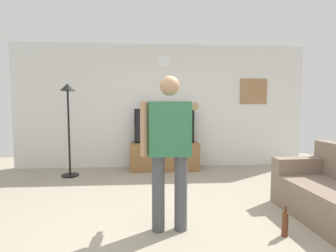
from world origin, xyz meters
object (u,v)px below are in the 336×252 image
object	(u,v)px
person_standing_nearer_lamp	(170,144)
beverage_bottle	(285,224)
floor_lamp	(68,110)
framed_picture	(253,91)
television	(165,126)
wall_clock	(164,61)
tv_stand	(165,156)

from	to	relation	value
person_standing_nearer_lamp	beverage_bottle	xyz separation A→B (m)	(1.19, -0.23, -0.82)
floor_lamp	framed_picture	bearing A→B (deg)	9.52
television	beverage_bottle	bearing A→B (deg)	-69.51
beverage_bottle	wall_clock	bearing A→B (deg)	109.03
wall_clock	framed_picture	distance (m)	2.13
floor_lamp	person_standing_nearer_lamp	bearing A→B (deg)	-52.37
framed_picture	floor_lamp	world-z (taller)	framed_picture
person_standing_nearer_lamp	tv_stand	bearing A→B (deg)	87.78
framed_picture	wall_clock	bearing A→B (deg)	-179.86
television	person_standing_nearer_lamp	bearing A→B (deg)	-92.18
tv_stand	framed_picture	distance (m)	2.48
wall_clock	framed_picture	world-z (taller)	wall_clock
television	person_standing_nearer_lamp	size ratio (longest dim) A/B	0.75
tv_stand	framed_picture	xyz separation A→B (m)	(2.03, 0.30, 1.40)
framed_picture	person_standing_nearer_lamp	world-z (taller)	framed_picture
tv_stand	wall_clock	xyz separation A→B (m)	(0.00, 0.29, 2.04)
television	person_standing_nearer_lamp	xyz separation A→B (m)	(-0.10, -2.69, 0.02)
framed_picture	beverage_bottle	distance (m)	3.65
tv_stand	beverage_bottle	bearing A→B (deg)	-69.21
floor_lamp	person_standing_nearer_lamp	xyz separation A→B (m)	(1.76, -2.29, -0.32)
wall_clock	person_standing_nearer_lamp	size ratio (longest dim) A/B	0.16
wall_clock	floor_lamp	bearing A→B (deg)	-160.85
beverage_bottle	framed_picture	bearing A→B (deg)	73.60
tv_stand	television	distance (m)	0.65
television	framed_picture	xyz separation A→B (m)	(2.03, 0.25, 0.75)
beverage_bottle	tv_stand	bearing A→B (deg)	110.79
person_standing_nearer_lamp	floor_lamp	bearing A→B (deg)	127.63
television	beverage_bottle	world-z (taller)	television
wall_clock	beverage_bottle	size ratio (longest dim) A/B	0.80
wall_clock	floor_lamp	xyz separation A→B (m)	(-1.86, -0.65, -1.05)
television	beverage_bottle	size ratio (longest dim) A/B	3.87
tv_stand	beverage_bottle	size ratio (longest dim) A/B	4.40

